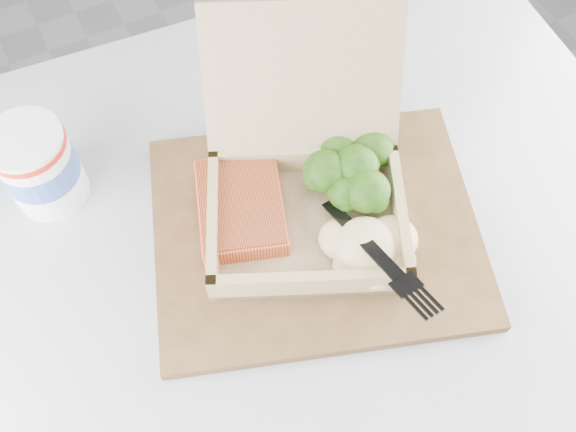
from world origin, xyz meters
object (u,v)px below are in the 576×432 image
cafe_table (323,340)px  serving_tray (316,230)px  takeout_container (305,176)px  paper_cup (38,165)px

cafe_table → serving_tray: 0.20m
cafe_table → takeout_container: takeout_container is taller
serving_tray → takeout_container: size_ratio=1.15×
paper_cup → takeout_container: bearing=-30.8°
paper_cup → serving_tray: bearing=-37.5°
serving_tray → paper_cup: size_ratio=3.34×
cafe_table → serving_tray: (0.01, 0.06, 0.20)m
cafe_table → paper_cup: size_ratio=8.74×
cafe_table → takeout_container: bearing=79.6°
serving_tray → paper_cup: 0.29m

